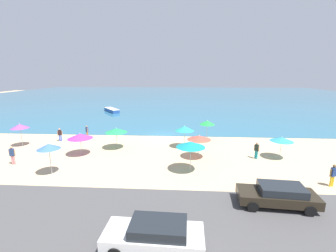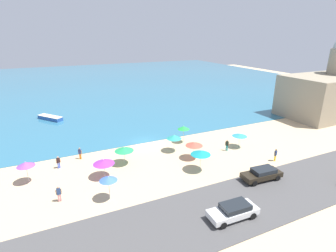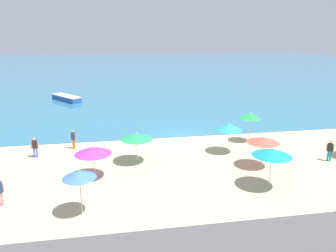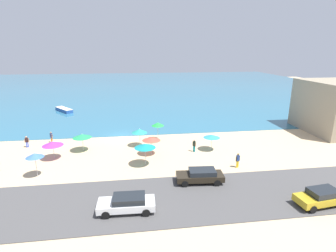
{
  "view_description": "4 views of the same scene",
  "coord_description": "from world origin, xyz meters",
  "px_view_note": "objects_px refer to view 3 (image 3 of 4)",
  "views": [
    {
      "loc": [
        2.27,
        -28.14,
        7.89
      ],
      "look_at": [
        0.69,
        -2.25,
        1.88
      ],
      "focal_mm": 24.0,
      "sensor_mm": 36.0,
      "label": 1
    },
    {
      "loc": [
        -12.26,
        -34.42,
        15.56
      ],
      "look_at": [
        5.15,
        2.92,
        0.99
      ],
      "focal_mm": 28.0,
      "sensor_mm": 36.0,
      "label": 2
    },
    {
      "loc": [
        -6.26,
        -27.81,
        9.41
      ],
      "look_at": [
        -1.59,
        -0.65,
        1.32
      ],
      "focal_mm": 35.0,
      "sensor_mm": 36.0,
      "label": 3
    },
    {
      "loc": [
        1.91,
        -38.0,
        12.6
      ],
      "look_at": [
        7.33,
        1.85,
        0.82
      ],
      "focal_mm": 28.0,
      "sensor_mm": 36.0,
      "label": 4
    }
  ],
  "objects_px": {
    "beach_umbrella_3": "(250,116)",
    "beach_umbrella_8": "(79,174)",
    "beach_umbrella_5": "(137,136)",
    "skiff_nearshore": "(66,98)",
    "bather_0": "(74,138)",
    "beach_umbrella_6": "(272,152)",
    "beach_umbrella_7": "(229,127)",
    "beach_umbrella_0": "(263,140)",
    "bather_2": "(35,146)",
    "bather_3": "(330,149)",
    "beach_umbrella_4": "(93,150)"
  },
  "relations": [
    {
      "from": "beach_umbrella_6",
      "to": "beach_umbrella_8",
      "type": "distance_m",
      "value": 11.26
    },
    {
      "from": "beach_umbrella_7",
      "to": "skiff_nearshore",
      "type": "xyz_separation_m",
      "value": [
        -15.2,
        22.7,
        -1.74
      ]
    },
    {
      "from": "beach_umbrella_5",
      "to": "bather_3",
      "type": "xyz_separation_m",
      "value": [
        14.12,
        -2.17,
        -1.11
      ]
    },
    {
      "from": "beach_umbrella_5",
      "to": "skiff_nearshore",
      "type": "xyz_separation_m",
      "value": [
        -7.9,
        23.49,
        -1.61
      ]
    },
    {
      "from": "beach_umbrella_5",
      "to": "beach_umbrella_6",
      "type": "bearing_deg",
      "value": -35.13
    },
    {
      "from": "beach_umbrella_5",
      "to": "beach_umbrella_8",
      "type": "relative_size",
      "value": 0.89
    },
    {
      "from": "beach_umbrella_6",
      "to": "bather_0",
      "type": "height_order",
      "value": "beach_umbrella_6"
    },
    {
      "from": "beach_umbrella_7",
      "to": "beach_umbrella_5",
      "type": "bearing_deg",
      "value": -173.82
    },
    {
      "from": "beach_umbrella_5",
      "to": "skiff_nearshore",
      "type": "distance_m",
      "value": 24.84
    },
    {
      "from": "beach_umbrella_6",
      "to": "beach_umbrella_7",
      "type": "height_order",
      "value": "beach_umbrella_6"
    },
    {
      "from": "beach_umbrella_7",
      "to": "beach_umbrella_0",
      "type": "bearing_deg",
      "value": -66.93
    },
    {
      "from": "beach_umbrella_6",
      "to": "beach_umbrella_8",
      "type": "height_order",
      "value": "beach_umbrella_6"
    },
    {
      "from": "beach_umbrella_5",
      "to": "beach_umbrella_7",
      "type": "xyz_separation_m",
      "value": [
        7.3,
        0.79,
        0.13
      ]
    },
    {
      "from": "beach_umbrella_4",
      "to": "bather_2",
      "type": "relative_size",
      "value": 1.52
    },
    {
      "from": "skiff_nearshore",
      "to": "beach_umbrella_8",
      "type": "bearing_deg",
      "value": -81.63
    },
    {
      "from": "skiff_nearshore",
      "to": "beach_umbrella_6",
      "type": "bearing_deg",
      "value": -61.62
    },
    {
      "from": "beach_umbrella_0",
      "to": "bather_3",
      "type": "distance_m",
      "value": 5.59
    },
    {
      "from": "beach_umbrella_0",
      "to": "beach_umbrella_6",
      "type": "relative_size",
      "value": 0.87
    },
    {
      "from": "beach_umbrella_5",
      "to": "beach_umbrella_8",
      "type": "distance_m",
      "value": 7.51
    },
    {
      "from": "beach_umbrella_3",
      "to": "beach_umbrella_7",
      "type": "relative_size",
      "value": 1.07
    },
    {
      "from": "beach_umbrella_7",
      "to": "bather_2",
      "type": "xyz_separation_m",
      "value": [
        -14.92,
        1.53,
        -1.27
      ]
    },
    {
      "from": "beach_umbrella_8",
      "to": "bather_0",
      "type": "distance_m",
      "value": 10.65
    },
    {
      "from": "beach_umbrella_5",
      "to": "bather_2",
      "type": "xyz_separation_m",
      "value": [
        -7.62,
        2.32,
        -1.14
      ]
    },
    {
      "from": "beach_umbrella_0",
      "to": "beach_umbrella_3",
      "type": "bearing_deg",
      "value": 76.02
    },
    {
      "from": "beach_umbrella_7",
      "to": "beach_umbrella_8",
      "type": "distance_m",
      "value": 13.09
    },
    {
      "from": "beach_umbrella_0",
      "to": "bather_0",
      "type": "xyz_separation_m",
      "value": [
        -13.54,
        6.15,
        -1.14
      ]
    },
    {
      "from": "beach_umbrella_0",
      "to": "bather_3",
      "type": "xyz_separation_m",
      "value": [
        5.48,
        0.19,
        -1.13
      ]
    },
    {
      "from": "beach_umbrella_8",
      "to": "skiff_nearshore",
      "type": "distance_m",
      "value": 30.54
    },
    {
      "from": "beach_umbrella_4",
      "to": "beach_umbrella_7",
      "type": "distance_m",
      "value": 10.71
    },
    {
      "from": "beach_umbrella_0",
      "to": "beach_umbrella_3",
      "type": "height_order",
      "value": "beach_umbrella_3"
    },
    {
      "from": "bather_0",
      "to": "beach_umbrella_8",
      "type": "bearing_deg",
      "value": -82.17
    },
    {
      "from": "bather_2",
      "to": "beach_umbrella_5",
      "type": "bearing_deg",
      "value": -16.97
    },
    {
      "from": "bather_2",
      "to": "skiff_nearshore",
      "type": "bearing_deg",
      "value": 90.76
    },
    {
      "from": "beach_umbrella_3",
      "to": "beach_umbrella_8",
      "type": "bearing_deg",
      "value": -144.25
    },
    {
      "from": "beach_umbrella_8",
      "to": "beach_umbrella_5",
      "type": "bearing_deg",
      "value": 62.52
    },
    {
      "from": "beach_umbrella_0",
      "to": "beach_umbrella_7",
      "type": "distance_m",
      "value": 3.42
    },
    {
      "from": "beach_umbrella_5",
      "to": "beach_umbrella_8",
      "type": "xyz_separation_m",
      "value": [
        -3.46,
        -6.66,
        0.31
      ]
    },
    {
      "from": "bather_3",
      "to": "beach_umbrella_8",
      "type": "bearing_deg",
      "value": -165.68
    },
    {
      "from": "beach_umbrella_6",
      "to": "skiff_nearshore",
      "type": "relative_size",
      "value": 0.51
    },
    {
      "from": "beach_umbrella_5",
      "to": "beach_umbrella_8",
      "type": "bearing_deg",
      "value": -117.48
    },
    {
      "from": "beach_umbrella_3",
      "to": "beach_umbrella_7",
      "type": "bearing_deg",
      "value": -140.26
    },
    {
      "from": "bather_2",
      "to": "beach_umbrella_0",
      "type": "bearing_deg",
      "value": -16.06
    },
    {
      "from": "beach_umbrella_0",
      "to": "beach_umbrella_6",
      "type": "distance_m",
      "value": 3.23
    },
    {
      "from": "bather_0",
      "to": "bather_3",
      "type": "xyz_separation_m",
      "value": [
        19.02,
        -5.96,
        0.02
      ]
    },
    {
      "from": "bather_0",
      "to": "bather_3",
      "type": "bearing_deg",
      "value": -17.4
    },
    {
      "from": "beach_umbrella_8",
      "to": "bather_3",
      "type": "distance_m",
      "value": 18.2
    },
    {
      "from": "bather_2",
      "to": "beach_umbrella_6",
      "type": "bearing_deg",
      "value": -26.83
    },
    {
      "from": "beach_umbrella_0",
      "to": "beach_umbrella_5",
      "type": "distance_m",
      "value": 8.96
    },
    {
      "from": "beach_umbrella_3",
      "to": "beach_umbrella_8",
      "type": "height_order",
      "value": "beach_umbrella_3"
    },
    {
      "from": "beach_umbrella_0",
      "to": "beach_umbrella_5",
      "type": "height_order",
      "value": "beach_umbrella_5"
    }
  ]
}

